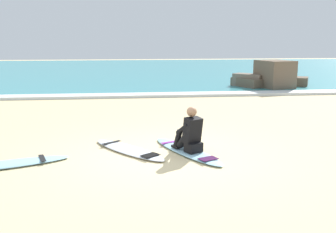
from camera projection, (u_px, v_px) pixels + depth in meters
ground_plane at (163, 156)px, 7.92m from camera, size 80.00×80.00×0.00m
sea at (134, 70)px, 29.61m from camera, size 80.00×28.00×0.10m
breaking_foam at (142, 95)px, 16.27m from camera, size 80.00×0.90×0.11m
surfboard_main at (187, 151)px, 8.20m from camera, size 1.45×2.42×0.08m
surfer_seated at (190, 134)px, 8.01m from camera, size 0.62×0.77×0.95m
surfboard_spare_near at (128, 150)px, 8.29m from camera, size 1.77×2.10×0.08m
surfboard_spare_far at (6, 164)px, 7.31m from camera, size 2.44×1.25×0.08m
rock_outcrop_distant at (268, 78)px, 18.80m from camera, size 4.01×2.68×1.39m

